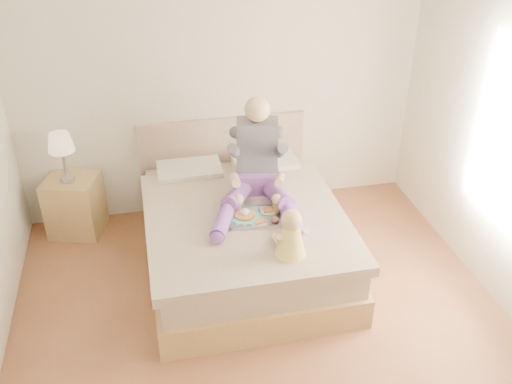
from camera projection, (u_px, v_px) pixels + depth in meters
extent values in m
cube|color=brown|center=(268.00, 341.00, 4.46)|extent=(4.00, 4.20, 0.01)
cube|color=beige|center=(220.00, 84.00, 5.52)|extent=(4.00, 0.02, 2.70)
cube|color=#A3824C|center=(243.00, 250.00, 5.24)|extent=(1.68, 2.13, 0.28)
cube|color=tan|center=(243.00, 227.00, 5.11)|extent=(1.60, 2.05, 0.24)
cube|color=tan|center=(246.00, 221.00, 4.89)|extent=(1.70, 1.80, 0.09)
cube|color=#EDE6CD|center=(190.00, 173.00, 5.56)|extent=(0.62, 0.40, 0.14)
cube|color=#EDE6CD|center=(265.00, 165.00, 5.70)|extent=(0.62, 0.40, 0.14)
cube|color=tan|center=(223.00, 162.00, 5.95)|extent=(1.70, 0.08, 1.00)
cube|color=#A3824C|center=(75.00, 205.00, 5.61)|extent=(0.59, 0.56, 0.60)
cylinder|color=#ACAEB3|center=(67.00, 178.00, 5.41)|extent=(0.13, 0.13, 0.04)
cylinder|color=#ACAEB3|center=(64.00, 164.00, 5.33)|extent=(0.03, 0.03, 0.27)
cone|color=#F8DFC2|center=(60.00, 142.00, 5.21)|extent=(0.24, 0.24, 0.17)
cube|color=#693A92|center=(257.00, 179.00, 5.23)|extent=(0.44, 0.38, 0.18)
cube|color=#3D3C44|center=(257.00, 146.00, 5.12)|extent=(0.40, 0.29, 0.49)
sphere|color=#E3BA8E|center=(257.00, 109.00, 4.90)|extent=(0.22, 0.22, 0.22)
cylinder|color=#693A92|center=(239.00, 194.00, 5.02)|extent=(0.41, 0.53, 0.22)
cylinder|color=#693A92|center=(223.00, 220.00, 4.70)|extent=(0.29, 0.48, 0.13)
sphere|color=#693A92|center=(217.00, 237.00, 4.52)|extent=(0.11, 0.11, 0.11)
cylinder|color=#3D3C44|center=(234.00, 151.00, 4.99)|extent=(0.18, 0.32, 0.25)
cylinder|color=#E3BA8E|center=(235.00, 180.00, 4.91)|extent=(0.11, 0.32, 0.17)
sphere|color=#E3BA8E|center=(239.00, 199.00, 4.84)|extent=(0.09, 0.09, 0.09)
cylinder|color=#693A92|center=(276.00, 194.00, 5.03)|extent=(0.22, 0.54, 0.22)
cylinder|color=#693A92|center=(292.00, 220.00, 4.70)|extent=(0.14, 0.47, 0.13)
sphere|color=#693A92|center=(299.00, 237.00, 4.52)|extent=(0.11, 0.11, 0.11)
cylinder|color=#3D3C44|center=(281.00, 151.00, 4.99)|extent=(0.12, 0.31, 0.25)
cylinder|color=#E3BA8E|center=(280.00, 180.00, 4.92)|extent=(0.17, 0.32, 0.17)
sphere|color=#E3BA8E|center=(277.00, 199.00, 4.84)|extent=(0.09, 0.09, 0.09)
cube|color=#ACAEB3|center=(256.00, 218.00, 4.84)|extent=(0.49, 0.40, 0.01)
cylinder|color=#47CDB7|center=(245.00, 216.00, 4.83)|extent=(0.26, 0.26, 0.01)
cylinder|color=#BB7A3E|center=(245.00, 215.00, 4.82)|extent=(0.18, 0.18, 0.02)
cylinder|color=silver|center=(237.00, 205.00, 4.91)|extent=(0.08, 0.08, 0.09)
torus|color=silver|center=(243.00, 205.00, 4.92)|extent=(0.02, 0.06, 0.06)
cylinder|color=olive|center=(237.00, 201.00, 4.89)|extent=(0.07, 0.07, 0.01)
cylinder|color=silver|center=(269.00, 211.00, 4.91)|extent=(0.15, 0.15, 0.01)
cube|color=#BB7A3E|center=(269.00, 210.00, 4.90)|extent=(0.09, 0.08, 0.02)
cylinder|color=silver|center=(259.00, 223.00, 4.75)|extent=(0.15, 0.15, 0.01)
ellipsoid|color=red|center=(262.00, 222.00, 4.74)|extent=(0.04, 0.03, 0.01)
cylinder|color=white|center=(276.00, 206.00, 4.87)|extent=(0.07, 0.07, 0.12)
cylinder|color=gold|center=(276.00, 207.00, 4.87)|extent=(0.06, 0.06, 0.11)
cylinder|color=white|center=(275.00, 221.00, 4.75)|extent=(0.07, 0.07, 0.04)
cylinder|color=#441609|center=(275.00, 221.00, 4.75)|extent=(0.06, 0.06, 0.03)
cone|color=#EDD84B|center=(291.00, 241.00, 4.35)|extent=(0.24, 0.24, 0.26)
sphere|color=#E3BA8E|center=(291.00, 220.00, 4.25)|extent=(0.16, 0.16, 0.16)
cylinder|color=#E3BA8E|center=(279.00, 242.00, 4.47)|extent=(0.06, 0.18, 0.06)
sphere|color=#E3BA8E|center=(274.00, 236.00, 4.55)|extent=(0.05, 0.05, 0.05)
cylinder|color=#E3BA8E|center=(279.00, 237.00, 4.30)|extent=(0.06, 0.14, 0.11)
cylinder|color=#E3BA8E|center=(289.00, 240.00, 4.50)|extent=(0.10, 0.19, 0.06)
sphere|color=#E3BA8E|center=(285.00, 233.00, 4.58)|extent=(0.05, 0.05, 0.05)
cylinder|color=#E3BA8E|center=(302.00, 232.00, 4.36)|extent=(0.09, 0.14, 0.11)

